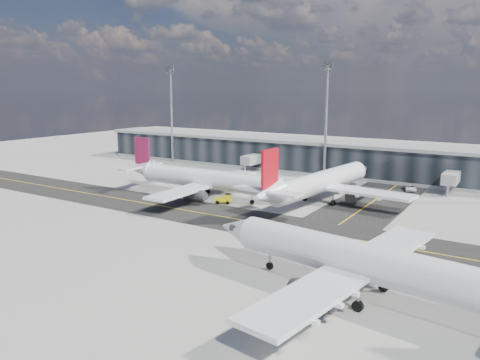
{
  "coord_description": "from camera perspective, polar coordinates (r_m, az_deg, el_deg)",
  "views": [
    {
      "loc": [
        44.04,
        -62.53,
        22.5
      ],
      "look_at": [
        -3.3,
        12.9,
        5.0
      ],
      "focal_mm": 35.0,
      "sensor_mm": 36.0,
      "label": 1
    }
  ],
  "objects": [
    {
      "name": "terminal_concourse",
      "position": [
        126.78,
        11.46,
        2.54
      ],
      "size": [
        152.0,
        19.8,
        8.8
      ],
      "color": "black",
      "rests_on": "ground"
    },
    {
      "name": "airliner_near",
      "position": [
        52.45,
        15.51,
        -9.8
      ],
      "size": [
        42.27,
        36.18,
        12.53
      ],
      "rotation": [
        0.0,
        0.0,
        1.42
      ],
      "color": "silver",
      "rests_on": "ground"
    },
    {
      "name": "airliner_af",
      "position": [
        98.25,
        -4.81,
        0.15
      ],
      "size": [
        39.44,
        33.55,
        11.72
      ],
      "rotation": [
        0.0,
        0.0,
        -1.56
      ],
      "color": "silver",
      "rests_on": "ground"
    },
    {
      "name": "service_van",
      "position": [
        110.95,
        20.01,
        -0.91
      ],
      "size": [
        3.84,
        5.38,
        1.36
      ],
      "primitive_type": "imported",
      "rotation": [
        0.0,
        0.0,
        0.36
      ],
      "color": "silver",
      "rests_on": "ground"
    },
    {
      "name": "baggage_tug",
      "position": [
        92.79,
        -1.87,
        -2.3
      ],
      "size": [
        3.42,
        2.44,
        1.94
      ],
      "rotation": [
        0.0,
        0.0,
        -1.23
      ],
      "color": "#F2EB0C",
      "rests_on": "ground"
    },
    {
      "name": "ground",
      "position": [
        79.72,
        -2.93,
        -5.29
      ],
      "size": [
        300.0,
        300.0,
        0.0
      ],
      "primitive_type": "plane",
      "color": "gray",
      "rests_on": "ground"
    },
    {
      "name": "airliner_redtail",
      "position": [
        93.99,
        9.76,
        -0.3
      ],
      "size": [
        36.35,
        42.53,
        12.59
      ],
      "rotation": [
        0.0,
        0.0,
        -0.12
      ],
      "color": "silver",
      "rests_on": "ground"
    },
    {
      "name": "taxiway_lanes",
      "position": [
        86.51,
        3.29,
        -3.97
      ],
      "size": [
        180.0,
        63.0,
        0.03
      ],
      "color": "black",
      "rests_on": "ground"
    },
    {
      "name": "floodlight_masts",
      "position": [
        119.18,
        10.46,
        7.62
      ],
      "size": [
        102.5,
        0.7,
        28.9
      ],
      "color": "gray",
      "rests_on": "ground"
    }
  ]
}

